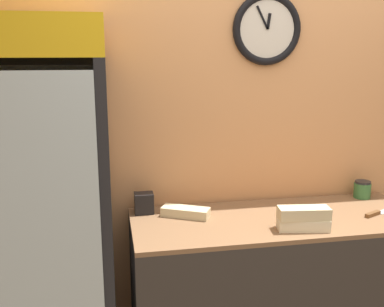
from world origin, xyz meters
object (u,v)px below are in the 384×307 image
at_px(beverage_cooler, 36,200).
at_px(condiment_jar, 362,189).
at_px(sandwich_stack_middle, 304,213).
at_px(napkin_dispenser, 144,203).
at_px(sandwich_flat_left, 186,212).
at_px(sandwich_stack_bottom, 303,224).
at_px(chefs_knife, 380,212).

xyz_separation_m(beverage_cooler, condiment_jar, (1.98, 0.22, -0.13)).
xyz_separation_m(sandwich_stack_middle, napkin_dispenser, (-0.81, 0.41, -0.03)).
bearing_deg(sandwich_flat_left, condiment_jar, 6.11).
relative_size(sandwich_stack_bottom, chefs_knife, 0.80).
height_order(sandwich_flat_left, napkin_dispenser, napkin_dispenser).
distance_m(chefs_knife, napkin_dispenser, 1.39).
bearing_deg(beverage_cooler, sandwich_stack_middle, -9.05).
distance_m(sandwich_stack_middle, sandwich_flat_left, 0.66).
distance_m(sandwich_stack_bottom, sandwich_stack_middle, 0.06).
height_order(beverage_cooler, sandwich_flat_left, beverage_cooler).
xyz_separation_m(sandwich_stack_middle, sandwich_flat_left, (-0.58, 0.31, -0.07)).
distance_m(beverage_cooler, condiment_jar, 2.00).
bearing_deg(sandwich_stack_middle, chefs_knife, 15.20).
bearing_deg(chefs_knife, beverage_cooler, 177.92).
distance_m(sandwich_stack_middle, condiment_jar, 0.74).
xyz_separation_m(sandwich_stack_bottom, sandwich_flat_left, (-0.58, 0.31, -0.00)).
relative_size(sandwich_flat_left, condiment_jar, 2.60).
relative_size(sandwich_stack_middle, sandwich_flat_left, 0.97).
distance_m(sandwich_stack_bottom, chefs_knife, 0.57).
height_order(chefs_knife, condiment_jar, condiment_jar).
height_order(beverage_cooler, sandwich_stack_bottom, beverage_cooler).
height_order(sandwich_stack_bottom, chefs_knife, sandwich_stack_bottom).
distance_m(sandwich_stack_bottom, condiment_jar, 0.74).
bearing_deg(condiment_jar, napkin_dispenser, -179.12).
xyz_separation_m(sandwich_flat_left, chefs_knife, (1.13, -0.16, -0.02)).
distance_m(sandwich_flat_left, chefs_knife, 1.14).
distance_m(chefs_knife, condiment_jar, 0.29).
relative_size(sandwich_flat_left, napkin_dispenser, 2.40).
bearing_deg(beverage_cooler, sandwich_stack_bottom, -9.05).
xyz_separation_m(sandwich_stack_bottom, chefs_knife, (0.55, 0.15, -0.02)).
relative_size(chefs_knife, condiment_jar, 3.20).
bearing_deg(sandwich_flat_left, chefs_knife, -8.00).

